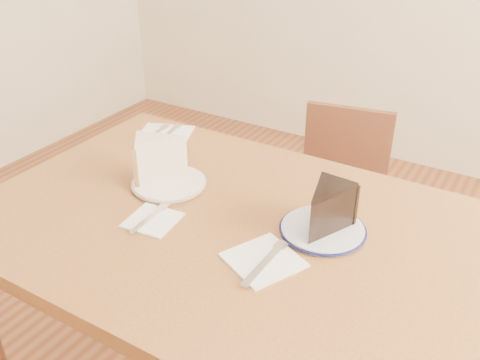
# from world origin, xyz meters

# --- Properties ---
(table) EXTENTS (1.20, 0.80, 0.75)m
(table) POSITION_xyz_m (0.00, 0.00, 0.65)
(table) COLOR brown
(table) RESTS_ON ground
(chair_far) EXTENTS (0.42, 0.42, 0.74)m
(chair_far) POSITION_xyz_m (-0.00, 0.72, 0.41)
(chair_far) COLOR #391B11
(chair_far) RESTS_ON ground
(plate_cream) EXTENTS (0.18, 0.18, 0.01)m
(plate_cream) POSITION_xyz_m (-0.22, 0.06, 0.76)
(plate_cream) COLOR white
(plate_cream) RESTS_ON table
(plate_navy) EXTENTS (0.18, 0.18, 0.01)m
(plate_navy) POSITION_xyz_m (0.20, 0.07, 0.76)
(plate_navy) COLOR silver
(plate_navy) RESTS_ON table
(carrot_cake) EXTENTS (0.15, 0.15, 0.10)m
(carrot_cake) POSITION_xyz_m (-0.25, 0.07, 0.81)
(carrot_cake) COLOR beige
(carrot_cake) RESTS_ON plate_cream
(chocolate_cake) EXTENTS (0.10, 0.13, 0.09)m
(chocolate_cake) POSITION_xyz_m (0.20, 0.06, 0.81)
(chocolate_cake) COLOR black
(chocolate_cake) RESTS_ON plate_navy
(napkin_cream) EXTENTS (0.12, 0.12, 0.00)m
(napkin_cream) POSITION_xyz_m (-0.15, -0.09, 0.75)
(napkin_cream) COLOR white
(napkin_cream) RESTS_ON table
(napkin_navy) EXTENTS (0.18, 0.18, 0.00)m
(napkin_navy) POSITION_xyz_m (0.13, -0.09, 0.75)
(napkin_navy) COLOR white
(napkin_navy) RESTS_ON table
(napkin_spare) EXTENTS (0.20, 0.20, 0.00)m
(napkin_spare) POSITION_xyz_m (-0.42, 0.29, 0.75)
(napkin_spare) COLOR white
(napkin_spare) RESTS_ON table
(fork_cream) EXTENTS (0.02, 0.14, 0.00)m
(fork_cream) POSITION_xyz_m (-0.16, -0.09, 0.76)
(fork_cream) COLOR silver
(fork_cream) RESTS_ON napkin_cream
(knife_navy) EXTENTS (0.02, 0.17, 0.00)m
(knife_navy) POSITION_xyz_m (0.14, -0.10, 0.76)
(knife_navy) COLOR silver
(knife_navy) RESTS_ON napkin_navy
(fork_spare) EXTENTS (0.04, 0.14, 0.00)m
(fork_spare) POSITION_xyz_m (-0.41, 0.30, 0.76)
(fork_spare) COLOR silver
(fork_spare) RESTS_ON napkin_spare
(knife_spare) EXTENTS (0.03, 0.16, 0.00)m
(knife_spare) POSITION_xyz_m (-0.44, 0.27, 0.76)
(knife_spare) COLOR silver
(knife_spare) RESTS_ON napkin_spare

